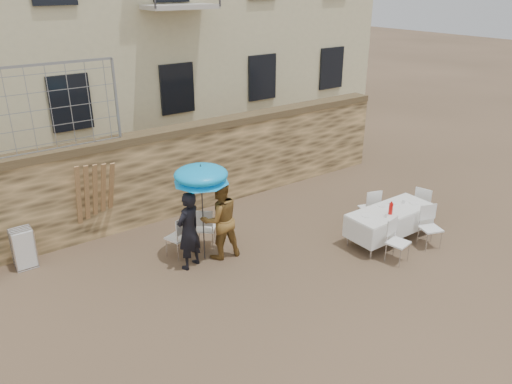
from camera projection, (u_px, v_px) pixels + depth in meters
ground at (308, 304)px, 9.28m from camera, size 80.00×80.00×0.00m
stone_wall at (178, 171)px, 12.57m from camera, size 13.00×0.50×2.20m
chain_link_fence at (41, 110)px, 10.17m from camera, size 3.20×0.06×1.80m
man_suit at (189, 231)px, 10.16m from camera, size 0.72×0.59×1.69m
woman_dress at (220, 219)px, 10.54m from camera, size 0.95×0.78×1.78m
umbrella at (201, 178)px, 10.03m from camera, size 1.15×1.15×2.00m
couple_chair_left at (177, 236)px, 10.71m from camera, size 0.61×0.61×0.96m
couple_chair_right at (205, 227)px, 11.08m from camera, size 0.67×0.67×0.96m
banquet_table at (391, 211)px, 11.26m from camera, size 2.10×0.85×0.78m
soda_bottle at (391, 209)px, 10.97m from camera, size 0.09×0.09×0.26m
table_chair_front_left at (398, 242)px, 10.48m from camera, size 0.56×0.56×0.96m
table_chair_front_right at (431, 228)px, 11.07m from camera, size 0.61×0.61×0.96m
table_chair_back at (369, 207)px, 12.07m from camera, size 0.60×0.60×0.96m
table_chair_side at (424, 205)px, 12.19m from camera, size 0.59×0.59×0.96m
chair_stack_right at (22, 245)px, 10.39m from camera, size 0.46×0.47×0.92m
wood_planks at (93, 202)px, 11.09m from camera, size 0.70×0.20×2.00m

